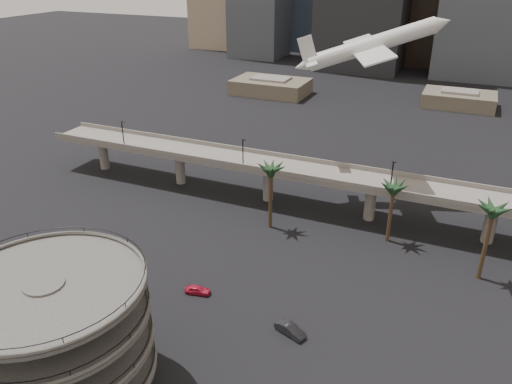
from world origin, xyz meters
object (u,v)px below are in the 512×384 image
at_px(airborne_jet, 370,46).
at_px(overpass, 318,177).
at_px(car_b, 290,329).
at_px(parking_ramp, 54,330).
at_px(car_a, 198,290).

bearing_deg(airborne_jet, overpass, -138.97).
relative_size(airborne_jet, car_b, 6.25).
relative_size(parking_ramp, car_b, 4.69).
relative_size(car_a, car_b, 0.85).
height_order(parking_ramp, overpass, parking_ramp).
bearing_deg(overpass, parking_ramp, -102.43).
distance_m(airborne_jet, car_a, 58.14).
height_order(airborne_jet, car_a, airborne_jet).
bearing_deg(car_b, car_a, 99.89).
height_order(parking_ramp, car_a, parking_ramp).
bearing_deg(airborne_jet, car_a, -129.22).
xyz_separation_m(airborne_jet, car_b, (2.40, -49.77, -31.24)).
relative_size(parking_ramp, car_a, 5.52).
bearing_deg(overpass, airborne_jet, 63.48).
height_order(overpass, car_a, overpass).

